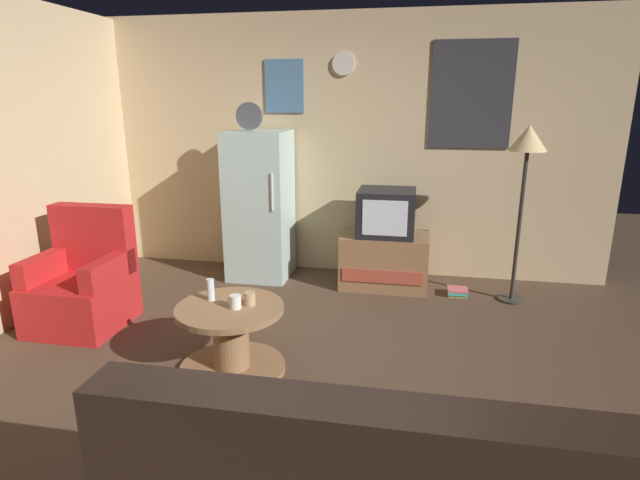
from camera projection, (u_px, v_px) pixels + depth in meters
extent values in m
plane|color=#4C3828|center=(298.00, 390.00, 3.24)|extent=(12.00, 12.00, 0.00)
cube|color=#D1B284|center=(350.00, 148.00, 5.20)|extent=(5.20, 0.10, 2.62)
cube|color=#333338|center=(472.00, 95.00, 4.80)|extent=(0.76, 0.02, 1.00)
cube|color=teal|center=(284.00, 86.00, 5.10)|extent=(0.40, 0.02, 0.52)
cylinder|color=silver|center=(344.00, 64.00, 4.94)|extent=(0.22, 0.03, 0.22)
cube|color=silver|center=(260.00, 206.00, 5.15)|extent=(0.60, 0.60, 1.50)
cylinder|color=silver|center=(272.00, 192.00, 4.76)|extent=(0.02, 0.02, 0.36)
cylinder|color=#4C4C51|center=(249.00, 116.00, 4.84)|extent=(0.26, 0.04, 0.26)
cube|color=#8E6642|center=(384.00, 260.00, 4.98)|extent=(0.84, 0.52, 0.53)
cube|color=#AD4733|center=(382.00, 277.00, 4.75)|extent=(0.76, 0.01, 0.13)
cube|color=black|center=(386.00, 212.00, 4.85)|extent=(0.54, 0.50, 0.44)
cube|color=silver|center=(385.00, 218.00, 4.61)|extent=(0.41, 0.01, 0.33)
cylinder|color=#332D28|center=(511.00, 299.00, 4.68)|extent=(0.24, 0.24, 0.02)
cylinder|color=#332D28|center=(519.00, 227.00, 4.50)|extent=(0.04, 0.04, 1.40)
cone|color=#F2D18C|center=(529.00, 138.00, 4.28)|extent=(0.32, 0.32, 0.22)
cylinder|color=#8E6642|center=(233.00, 368.00, 3.46)|extent=(0.72, 0.72, 0.04)
cylinder|color=#8E6642|center=(231.00, 339.00, 3.41)|extent=(0.24, 0.24, 0.44)
cylinder|color=#8E6642|center=(230.00, 309.00, 3.35)|extent=(0.72, 0.72, 0.04)
cylinder|color=silver|center=(211.00, 290.00, 3.42)|extent=(0.05, 0.05, 0.15)
cylinder|color=silver|center=(235.00, 302.00, 3.30)|extent=(0.08, 0.08, 0.09)
cylinder|color=tan|center=(250.00, 299.00, 3.35)|extent=(0.08, 0.08, 0.09)
cube|color=red|center=(81.00, 303.00, 4.10)|extent=(0.68, 0.68, 0.40)
cube|color=red|center=(94.00, 238.00, 4.22)|extent=(0.68, 0.16, 0.56)
cube|color=red|center=(45.00, 266.00, 4.07)|extent=(0.12, 0.60, 0.20)
cube|color=red|center=(108.00, 270.00, 3.97)|extent=(0.12, 0.60, 0.20)
cube|color=black|center=(346.00, 476.00, 1.59)|extent=(1.70, 0.20, 0.52)
cube|color=tan|center=(457.00, 294.00, 4.78)|extent=(0.17, 0.14, 0.03)
cube|color=#39C0AF|center=(457.00, 292.00, 4.78)|extent=(0.18, 0.16, 0.03)
cube|color=#CA5F69|center=(458.00, 289.00, 4.77)|extent=(0.19, 0.17, 0.02)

